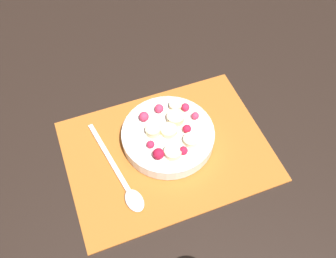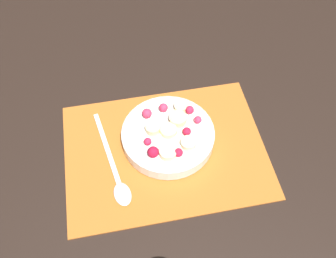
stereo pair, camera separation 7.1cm
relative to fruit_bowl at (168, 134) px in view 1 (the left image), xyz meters
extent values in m
plane|color=black|center=(0.01, 0.02, -0.02)|extent=(3.00, 3.00, 0.00)
cube|color=#B26023|center=(0.01, 0.02, -0.02)|extent=(0.39, 0.29, 0.01)
cylinder|color=white|center=(0.00, 0.00, -0.01)|extent=(0.18, 0.18, 0.03)
torus|color=white|center=(0.00, 0.00, 0.00)|extent=(0.18, 0.18, 0.01)
cylinder|color=white|center=(0.00, 0.00, 0.01)|extent=(0.16, 0.16, 0.00)
cylinder|color=beige|center=(0.00, 0.00, 0.02)|extent=(0.05, 0.05, 0.01)
cylinder|color=beige|center=(-0.02, -0.02, 0.02)|extent=(0.05, 0.05, 0.01)
cylinder|color=beige|center=(0.03, -0.01, 0.02)|extent=(0.03, 0.03, 0.01)
cylinder|color=beige|center=(-0.03, -0.05, 0.02)|extent=(0.04, 0.04, 0.01)
cylinder|color=beige|center=(-0.03, 0.04, 0.02)|extent=(0.04, 0.04, 0.01)
cylinder|color=beige|center=(0.01, 0.05, 0.02)|extent=(0.05, 0.05, 0.01)
sphere|color=#DB3356|center=(0.03, -0.04, 0.02)|extent=(0.02, 0.02, 0.02)
sphere|color=red|center=(-0.03, 0.01, 0.02)|extent=(0.02, 0.02, 0.02)
sphere|color=#B21433|center=(0.04, 0.05, 0.02)|extent=(0.02, 0.02, 0.02)
sphere|color=#D12347|center=(-0.05, -0.04, 0.02)|extent=(0.02, 0.02, 0.02)
sphere|color=red|center=(-0.01, 0.06, 0.02)|extent=(0.02, 0.02, 0.02)
sphere|color=#D12347|center=(0.04, 0.02, 0.02)|extent=(0.01, 0.01, 0.01)
sphere|color=#DB3356|center=(-0.06, -0.01, 0.02)|extent=(0.01, 0.01, 0.01)
sphere|color=#DB3356|center=(0.00, -0.05, 0.02)|extent=(0.02, 0.02, 0.02)
cube|color=silver|center=(0.12, 0.00, -0.02)|extent=(0.04, 0.17, 0.00)
ellipsoid|color=silver|center=(0.10, 0.10, -0.01)|extent=(0.04, 0.05, 0.01)
camera|label=1|loc=(0.14, 0.38, 0.60)|focal=40.00mm
camera|label=2|loc=(0.08, 0.40, 0.60)|focal=40.00mm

